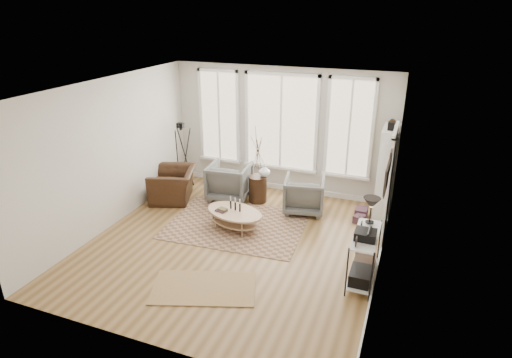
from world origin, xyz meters
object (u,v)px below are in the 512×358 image
at_px(side_table, 258,168).
at_px(accent_chair, 173,184).
at_px(bookcase, 386,172).
at_px(coffee_table, 234,215).
at_px(armchair_left, 230,181).
at_px(low_shelf, 364,252).
at_px(armchair_right, 304,195).

xyz_separation_m(side_table, accent_chair, (-1.84, -0.56, -0.46)).
xyz_separation_m(bookcase, coffee_table, (-2.67, -1.69, -0.66)).
bearing_deg(side_table, armchair_left, -174.56).
bearing_deg(low_shelf, side_table, 140.29).
xyz_separation_m(bookcase, low_shelf, (-0.06, -2.52, -0.44)).
height_order(low_shelf, armchair_left, low_shelf).
bearing_deg(coffee_table, armchair_left, 117.53).
xyz_separation_m(low_shelf, armchair_left, (-3.29, 2.12, -0.09)).
relative_size(armchair_right, accent_chair, 0.78).
height_order(low_shelf, coffee_table, low_shelf).
bearing_deg(side_table, bookcase, 7.12).
xyz_separation_m(coffee_table, side_table, (-0.01, 1.36, 0.52)).
xyz_separation_m(armchair_left, armchair_right, (1.76, -0.05, -0.03)).
bearing_deg(armchair_right, coffee_table, 38.03).
relative_size(low_shelf, side_table, 0.77).
bearing_deg(bookcase, armchair_left, -173.21).
bearing_deg(armchair_left, bookcase, -179.03).
relative_size(armchair_right, side_table, 0.50).
height_order(coffee_table, armchair_left, armchair_left).
distance_m(armchair_left, accent_chair, 1.29).
bearing_deg(armchair_right, side_table, -16.75).
height_order(bookcase, accent_chair, bookcase).
bearing_deg(coffee_table, low_shelf, -17.53).
relative_size(bookcase, coffee_table, 1.51).
relative_size(low_shelf, accent_chair, 1.20).
height_order(bookcase, coffee_table, bookcase).
bearing_deg(low_shelf, accent_chair, 160.08).
bearing_deg(accent_chair, bookcase, 81.26).
distance_m(coffee_table, accent_chair, 2.02).
relative_size(coffee_table, armchair_left, 1.48).
height_order(armchair_left, accent_chair, armchair_left).
distance_m(low_shelf, coffee_table, 2.75).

